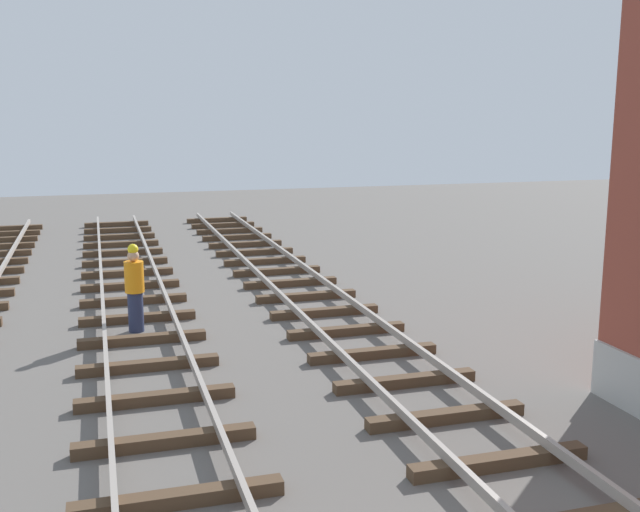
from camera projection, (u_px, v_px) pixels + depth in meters
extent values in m
cube|color=#4C3826|center=(499.00, 462.00, 9.76)|extent=(2.50, 0.24, 0.18)
cube|color=#4C3826|center=(446.00, 416.00, 11.22)|extent=(2.50, 0.24, 0.18)
cube|color=#4C3826|center=(405.00, 381.00, 12.69)|extent=(2.50, 0.24, 0.18)
cube|color=#4C3826|center=(373.00, 353.00, 14.15)|extent=(2.50, 0.24, 0.18)
cube|color=#4C3826|center=(346.00, 331.00, 15.61)|extent=(2.50, 0.24, 0.18)
cube|color=#4C3826|center=(325.00, 312.00, 17.08)|extent=(2.50, 0.24, 0.18)
cube|color=#4C3826|center=(306.00, 296.00, 18.54)|extent=(2.50, 0.24, 0.18)
cube|color=#4C3826|center=(290.00, 283.00, 20.00)|extent=(2.50, 0.24, 0.18)
cube|color=#4C3826|center=(277.00, 271.00, 21.46)|extent=(2.50, 0.24, 0.18)
cube|color=#4C3826|center=(265.00, 261.00, 22.93)|extent=(2.50, 0.24, 0.18)
cube|color=#4C3826|center=(255.00, 252.00, 24.39)|extent=(2.50, 0.24, 0.18)
cube|color=#4C3826|center=(245.00, 244.00, 25.85)|extent=(2.50, 0.24, 0.18)
cube|color=#4C3826|center=(237.00, 237.00, 27.31)|extent=(2.50, 0.24, 0.18)
cube|color=#4C3826|center=(230.00, 231.00, 28.78)|extent=(2.50, 0.24, 0.18)
cube|color=#4C3826|center=(223.00, 225.00, 30.24)|extent=(2.50, 0.24, 0.18)
cube|color=#4C3826|center=(217.00, 220.00, 31.70)|extent=(2.50, 0.24, 0.18)
cube|color=#4C3826|center=(178.00, 499.00, 8.83)|extent=(2.50, 0.24, 0.18)
cube|color=#4C3826|center=(165.00, 441.00, 10.38)|extent=(2.50, 0.24, 0.18)
cube|color=#4C3826|center=(156.00, 398.00, 11.93)|extent=(2.50, 0.24, 0.18)
cube|color=#4C3826|center=(148.00, 366.00, 13.48)|extent=(2.50, 0.24, 0.18)
cube|color=#4C3826|center=(143.00, 339.00, 15.03)|extent=(2.50, 0.24, 0.18)
cube|color=#4C3826|center=(138.00, 318.00, 16.57)|extent=(2.50, 0.24, 0.18)
cube|color=#4C3826|center=(134.00, 301.00, 18.12)|extent=(2.50, 0.24, 0.18)
cube|color=#4C3826|center=(131.00, 286.00, 19.67)|extent=(2.50, 0.24, 0.18)
cube|color=#4C3826|center=(128.00, 273.00, 21.22)|extent=(2.50, 0.24, 0.18)
cube|color=#4C3826|center=(125.00, 262.00, 22.77)|extent=(2.50, 0.24, 0.18)
cube|color=#4C3826|center=(123.00, 253.00, 24.32)|extent=(2.50, 0.24, 0.18)
cube|color=#4C3826|center=(121.00, 244.00, 25.87)|extent=(2.50, 0.24, 0.18)
cube|color=#4C3826|center=(120.00, 237.00, 27.42)|extent=(2.50, 0.24, 0.18)
cube|color=#4C3826|center=(118.00, 230.00, 28.96)|extent=(2.50, 0.24, 0.18)
cube|color=#4C3826|center=(117.00, 224.00, 30.51)|extent=(2.50, 0.24, 0.18)
cube|color=#4C3826|center=(0.00, 240.00, 26.77)|extent=(2.50, 0.24, 0.18)
cube|color=#4C3826|center=(5.00, 234.00, 28.12)|extent=(2.50, 0.24, 0.18)
cube|color=#4C3826|center=(9.00, 228.00, 29.47)|extent=(2.50, 0.24, 0.18)
cylinder|color=#262D4C|center=(136.00, 312.00, 15.82)|extent=(0.32, 0.32, 0.85)
cylinder|color=orange|center=(134.00, 277.00, 15.68)|extent=(0.40, 0.40, 0.65)
sphere|color=tan|center=(133.00, 256.00, 15.60)|extent=(0.24, 0.24, 0.24)
sphere|color=yellow|center=(133.00, 249.00, 15.57)|extent=(0.22, 0.22, 0.22)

